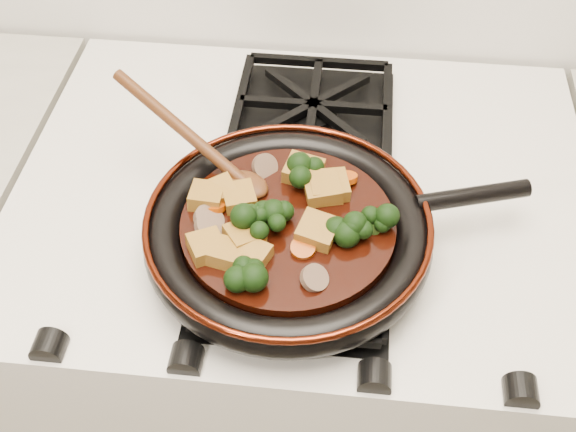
# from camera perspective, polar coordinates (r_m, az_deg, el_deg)

# --- Properties ---
(stove) EXTENTS (0.76, 0.60, 0.90)m
(stove) POSITION_cam_1_polar(r_m,az_deg,el_deg) (1.31, 0.94, -11.60)
(stove) COLOR silver
(stove) RESTS_ON ground
(burner_grate_front) EXTENTS (0.23, 0.23, 0.03)m
(burner_grate_front) POSITION_cam_1_polar(r_m,az_deg,el_deg) (0.85, 0.40, -3.58)
(burner_grate_front) COLOR black
(burner_grate_front) RESTS_ON stove
(burner_grate_back) EXTENTS (0.23, 0.23, 0.03)m
(burner_grate_back) POSITION_cam_1_polar(r_m,az_deg,el_deg) (1.05, 1.99, 8.38)
(burner_grate_back) COLOR black
(burner_grate_back) RESTS_ON stove
(skillet) EXTENTS (0.45, 0.34, 0.05)m
(skillet) POSITION_cam_1_polar(r_m,az_deg,el_deg) (0.84, 0.15, -1.18)
(skillet) COLOR black
(skillet) RESTS_ON burner_grate_front
(braising_sauce) EXTENTS (0.25, 0.25, 0.02)m
(braising_sauce) POSITION_cam_1_polar(r_m,az_deg,el_deg) (0.83, 0.00, -0.97)
(braising_sauce) COLOR black
(braising_sauce) RESTS_ON skillet
(tofu_cube_0) EXTENTS (0.05, 0.05, 0.02)m
(tofu_cube_0) POSITION_cam_1_polar(r_m,az_deg,el_deg) (0.80, -3.47, -1.62)
(tofu_cube_0) COLOR olive
(tofu_cube_0) RESTS_ON braising_sauce
(tofu_cube_1) EXTENTS (0.05, 0.05, 0.02)m
(tofu_cube_1) POSITION_cam_1_polar(r_m,az_deg,el_deg) (0.79, -2.87, -3.15)
(tofu_cube_1) COLOR olive
(tofu_cube_1) RESTS_ON braising_sauce
(tofu_cube_2) EXTENTS (0.05, 0.05, 0.03)m
(tofu_cube_2) POSITION_cam_1_polar(r_m,az_deg,el_deg) (0.85, 2.74, 2.10)
(tofu_cube_2) COLOR olive
(tofu_cube_2) RESTS_ON braising_sauce
(tofu_cube_3) EXTENTS (0.05, 0.05, 0.02)m
(tofu_cube_3) POSITION_cam_1_polar(r_m,az_deg,el_deg) (0.85, -5.31, 1.93)
(tofu_cube_3) COLOR olive
(tofu_cube_3) RESTS_ON braising_sauce
(tofu_cube_4) EXTENTS (0.05, 0.05, 0.02)m
(tofu_cube_4) POSITION_cam_1_polar(r_m,az_deg,el_deg) (0.85, -3.87, 1.45)
(tofu_cube_4) COLOR olive
(tofu_cube_4) RESTS_ON braising_sauce
(tofu_cube_5) EXTENTS (0.05, 0.05, 0.03)m
(tofu_cube_5) POSITION_cam_1_polar(r_m,az_deg,el_deg) (0.87, 1.23, 3.51)
(tofu_cube_5) COLOR olive
(tofu_cube_5) RESTS_ON braising_sauce
(tofu_cube_6) EXTENTS (0.04, 0.04, 0.03)m
(tofu_cube_6) POSITION_cam_1_polar(r_m,az_deg,el_deg) (0.85, -6.45, 1.51)
(tofu_cube_6) COLOR olive
(tofu_cube_6) RESTS_ON braising_sauce
(tofu_cube_7) EXTENTS (0.04, 0.04, 0.02)m
(tofu_cube_7) POSITION_cam_1_polar(r_m,az_deg,el_deg) (0.79, -4.82, -3.01)
(tofu_cube_7) COLOR olive
(tofu_cube_7) RESTS_ON braising_sauce
(tofu_cube_8) EXTENTS (0.05, 0.05, 0.03)m
(tofu_cube_8) POSITION_cam_1_polar(r_m,az_deg,el_deg) (0.86, 3.23, 2.29)
(tofu_cube_8) COLOR olive
(tofu_cube_8) RESTS_ON braising_sauce
(tofu_cube_9) EXTENTS (0.05, 0.05, 0.03)m
(tofu_cube_9) POSITION_cam_1_polar(r_m,az_deg,el_deg) (0.81, 2.32, -1.26)
(tofu_cube_9) COLOR olive
(tofu_cube_9) RESTS_ON braising_sauce
(tofu_cube_10) EXTENTS (0.05, 0.05, 0.02)m
(tofu_cube_10) POSITION_cam_1_polar(r_m,az_deg,el_deg) (0.80, -6.45, -2.46)
(tofu_cube_10) COLOR olive
(tofu_cube_10) RESTS_ON braising_sauce
(broccoli_floret_0) EXTENTS (0.07, 0.07, 0.06)m
(broccoli_floret_0) POSITION_cam_1_polar(r_m,az_deg,el_deg) (0.77, -3.22, -4.67)
(broccoli_floret_0) COLOR black
(broccoli_floret_0) RESTS_ON braising_sauce
(broccoli_floret_1) EXTENTS (0.09, 0.09, 0.06)m
(broccoli_floret_1) POSITION_cam_1_polar(r_m,az_deg,el_deg) (0.87, 1.58, 3.14)
(broccoli_floret_1) COLOR black
(broccoli_floret_1) RESTS_ON braising_sauce
(broccoli_floret_2) EXTENTS (0.08, 0.07, 0.06)m
(broccoli_floret_2) POSITION_cam_1_polar(r_m,az_deg,el_deg) (0.82, -1.13, -0.20)
(broccoli_floret_2) COLOR black
(broccoli_floret_2) RESTS_ON braising_sauce
(broccoli_floret_3) EXTENTS (0.09, 0.09, 0.07)m
(broccoli_floret_3) POSITION_cam_1_polar(r_m,az_deg,el_deg) (0.80, 4.46, -1.58)
(broccoli_floret_3) COLOR black
(broccoli_floret_3) RESTS_ON braising_sauce
(broccoli_floret_4) EXTENTS (0.09, 0.08, 0.06)m
(broccoli_floret_4) POSITION_cam_1_polar(r_m,az_deg,el_deg) (0.82, 6.93, -0.80)
(broccoli_floret_4) COLOR black
(broccoli_floret_4) RESTS_ON braising_sauce
(broccoli_floret_5) EXTENTS (0.08, 0.09, 0.07)m
(broccoli_floret_5) POSITION_cam_1_polar(r_m,az_deg,el_deg) (0.81, -2.73, -0.69)
(broccoli_floret_5) COLOR black
(broccoli_floret_5) RESTS_ON braising_sauce
(carrot_coin_0) EXTENTS (0.03, 0.03, 0.02)m
(carrot_coin_0) POSITION_cam_1_polar(r_m,az_deg,el_deg) (0.80, -2.74, -1.98)
(carrot_coin_0) COLOR #A93B04
(carrot_coin_0) RESTS_ON braising_sauce
(carrot_coin_1) EXTENTS (0.03, 0.03, 0.02)m
(carrot_coin_1) POSITION_cam_1_polar(r_m,az_deg,el_deg) (0.79, -2.65, -3.03)
(carrot_coin_1) COLOR #A93B04
(carrot_coin_1) RESTS_ON braising_sauce
(carrot_coin_2) EXTENTS (0.03, 0.03, 0.01)m
(carrot_coin_2) POSITION_cam_1_polar(r_m,az_deg,el_deg) (0.80, 1.18, -2.56)
(carrot_coin_2) COLOR #A93B04
(carrot_coin_2) RESTS_ON braising_sauce
(carrot_coin_3) EXTENTS (0.03, 0.03, 0.02)m
(carrot_coin_3) POSITION_cam_1_polar(r_m,az_deg,el_deg) (0.84, -5.91, 0.79)
(carrot_coin_3) COLOR #A93B04
(carrot_coin_3) RESTS_ON braising_sauce
(carrot_coin_4) EXTENTS (0.03, 0.03, 0.02)m
(carrot_coin_4) POSITION_cam_1_polar(r_m,az_deg,el_deg) (0.87, 4.57, 3.04)
(carrot_coin_4) COLOR #A93B04
(carrot_coin_4) RESTS_ON braising_sauce
(mushroom_slice_0) EXTENTS (0.04, 0.04, 0.02)m
(mushroom_slice_0) POSITION_cam_1_polar(r_m,az_deg,el_deg) (0.77, 2.11, -4.93)
(mushroom_slice_0) COLOR brown
(mushroom_slice_0) RESTS_ON braising_sauce
(mushroom_slice_1) EXTENTS (0.04, 0.04, 0.03)m
(mushroom_slice_1) POSITION_cam_1_polar(r_m,az_deg,el_deg) (0.88, -1.84, 3.93)
(mushroom_slice_1) COLOR brown
(mushroom_slice_1) RESTS_ON braising_sauce
(mushroom_slice_2) EXTENTS (0.04, 0.04, 0.02)m
(mushroom_slice_2) POSITION_cam_1_polar(r_m,az_deg,el_deg) (0.83, -6.27, -0.24)
(mushroom_slice_2) COLOR brown
(mushroom_slice_2) RESTS_ON braising_sauce
(mushroom_slice_3) EXTENTS (0.04, 0.04, 0.02)m
(mushroom_slice_3) POSITION_cam_1_polar(r_m,az_deg,el_deg) (0.82, -6.26, -0.85)
(mushroom_slice_3) COLOR brown
(mushroom_slice_3) RESTS_ON braising_sauce
(wooden_spoon) EXTENTS (0.13, 0.10, 0.22)m
(wooden_spoon) POSITION_cam_1_polar(r_m,az_deg,el_deg) (0.88, -6.14, 4.94)
(wooden_spoon) COLOR #48240F
(wooden_spoon) RESTS_ON braising_sauce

